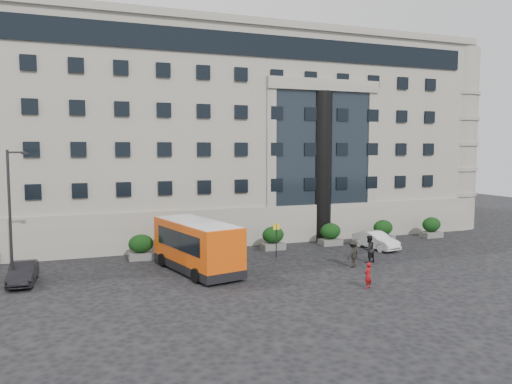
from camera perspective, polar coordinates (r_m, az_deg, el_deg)
ground at (r=30.98m, az=-3.54°, el=-10.10°), size 120.00×120.00×0.00m
civic_building at (r=52.72m, az=-4.37°, el=6.00°), size 44.00×24.00×18.00m
entrance_column at (r=44.11m, az=7.47°, el=2.92°), size 1.80×1.80×13.00m
hedge_a at (r=37.40m, az=-13.01°, el=-6.13°), size 1.80×1.26×1.84m
hedge_b at (r=38.41m, az=-5.26°, el=-5.73°), size 1.80×1.26×1.84m
hedge_c at (r=40.07m, az=1.96°, el=-5.26°), size 1.80×1.26×1.84m
hedge_d at (r=42.31m, az=8.50°, el=-4.77°), size 1.80×1.26×1.84m
hedge_e at (r=45.04m, az=14.31°, el=-4.28°), size 1.80×1.26×1.84m
hedge_f at (r=48.17m, az=19.41°, el=-3.81°), size 1.80×1.26×1.84m
street_lamp at (r=31.98m, az=-26.21°, el=-2.16°), size 1.16×0.18×8.00m
bus_stop_sign at (r=37.04m, az=2.34°, el=-4.85°), size 0.50×0.08×2.52m
minibus at (r=33.05m, az=-6.78°, el=-5.92°), size 4.47×8.36×3.32m
parked_car_b at (r=33.17m, az=-25.09°, el=-8.39°), size 1.60×4.05×1.31m
white_taxi at (r=41.41m, az=13.53°, el=-5.39°), size 2.13×4.41×1.39m
pedestrian_a at (r=29.84m, az=12.68°, el=-9.29°), size 0.66×0.55×1.53m
pedestrian_b at (r=36.33m, az=12.77°, el=-6.38°), size 1.11×0.96×1.95m
pedestrian_c at (r=34.74m, az=11.00°, el=-6.92°), size 1.41×1.22×1.89m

